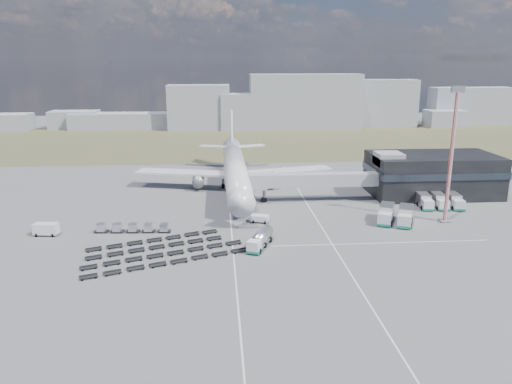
{
  "coord_description": "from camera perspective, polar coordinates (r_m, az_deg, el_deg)",
  "views": [
    {
      "loc": [
        -4.26,
        -91.25,
        32.59
      ],
      "look_at": [
        3.87,
        14.7,
        4.0
      ],
      "focal_mm": 35.0,
      "sensor_mm": 36.0,
      "label": 1
    }
  ],
  "objects": [
    {
      "name": "airliner",
      "position": [
        126.68,
        -2.36,
        2.6
      ],
      "size": [
        51.59,
        64.53,
        17.62
      ],
      "color": "silver",
      "rests_on": "ground"
    },
    {
      "name": "fuel_tanker",
      "position": [
        89.04,
        0.49,
        -5.43
      ],
      "size": [
        5.55,
        8.96,
        2.84
      ],
      "rotation": [
        0.0,
        0.0,
        -0.41
      ],
      "color": "silver",
      "rests_on": "ground"
    },
    {
      "name": "terminal",
      "position": [
        129.34,
        19.46,
        1.99
      ],
      "size": [
        30.4,
        16.4,
        11.0
      ],
      "color": "black",
      "rests_on": "ground"
    },
    {
      "name": "floodlight_mast",
      "position": [
        106.83,
        21.41,
        3.86
      ],
      "size": [
        2.58,
        2.12,
        27.43
      ],
      "rotation": [
        0.0,
        0.0,
        -0.08
      ],
      "color": "#AE221B",
      "rests_on": "ground"
    },
    {
      "name": "pushback_tug",
      "position": [
        102.23,
        0.46,
        -3.08
      ],
      "size": [
        3.89,
        2.88,
        1.54
      ],
      "primitive_type": "cube",
      "rotation": [
        0.0,
        0.0,
        -0.29
      ],
      "color": "silver",
      "rests_on": "ground"
    },
    {
      "name": "service_trucks_near",
      "position": [
        105.43,
        15.67,
        -2.55
      ],
      "size": [
        9.16,
        9.82,
        3.16
      ],
      "rotation": [
        0.0,
        0.0,
        -0.42
      ],
      "color": "silver",
      "rests_on": "ground"
    },
    {
      "name": "utility_van",
      "position": [
        102.75,
        -22.85,
        -3.96
      ],
      "size": [
        4.7,
        2.56,
        2.38
      ],
      "primitive_type": "cube",
      "rotation": [
        0.0,
        0.0,
        -0.12
      ],
      "color": "silver",
      "rests_on": "ground"
    },
    {
      "name": "service_trucks_far",
      "position": [
        119.51,
        20.24,
        -0.96
      ],
      "size": [
        9.78,
        7.75,
        2.79
      ],
      "rotation": [
        0.0,
        0.0,
        -0.09
      ],
      "color": "silver",
      "rests_on": "ground"
    },
    {
      "name": "baggage_dollies",
      "position": [
        88.43,
        -10.92,
        -6.63
      ],
      "size": [
        29.71,
        21.51,
        0.65
      ],
      "rotation": [
        0.0,
        0.0,
        0.37
      ],
      "color": "black",
      "rests_on": "ground"
    },
    {
      "name": "uld_row",
      "position": [
        99.26,
        -13.91,
        -3.98
      ],
      "size": [
        14.67,
        2.5,
        1.6
      ],
      "rotation": [
        0.0,
        0.0,
        -0.07
      ],
      "color": "black",
      "rests_on": "ground"
    },
    {
      "name": "ground",
      "position": [
        96.99,
        -1.62,
        -4.58
      ],
      "size": [
        420.0,
        420.0,
        0.0
      ],
      "primitive_type": "plane",
      "color": "#565659",
      "rests_on": "ground"
    },
    {
      "name": "jet_bridge",
      "position": [
        116.77,
        5.68,
        1.35
      ],
      "size": [
        30.3,
        3.8,
        7.05
      ],
      "color": "#939399",
      "rests_on": "ground"
    },
    {
      "name": "catering_truck",
      "position": [
        121.94,
        -1.45,
        0.28
      ],
      "size": [
        5.07,
        6.9,
        2.94
      ],
      "rotation": [
        0.0,
        0.0,
        0.43
      ],
      "color": "silver",
      "rests_on": "ground"
    },
    {
      "name": "grass_strip",
      "position": [
        203.92,
        -3.15,
        5.84
      ],
      "size": [
        420.0,
        90.0,
        0.01
      ],
      "primitive_type": "cube",
      "color": "brown",
      "rests_on": "ground"
    },
    {
      "name": "lane_markings",
      "position": [
        100.71,
        3.86,
        -3.85
      ],
      "size": [
        47.12,
        110.0,
        0.01
      ],
      "color": "silver",
      "rests_on": "ground"
    },
    {
      "name": "skyline",
      "position": [
        239.78,
        -1.68,
        9.54
      ],
      "size": [
        304.53,
        22.43,
        25.49
      ],
      "color": "#9396A0",
      "rests_on": "ground"
    }
  ]
}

